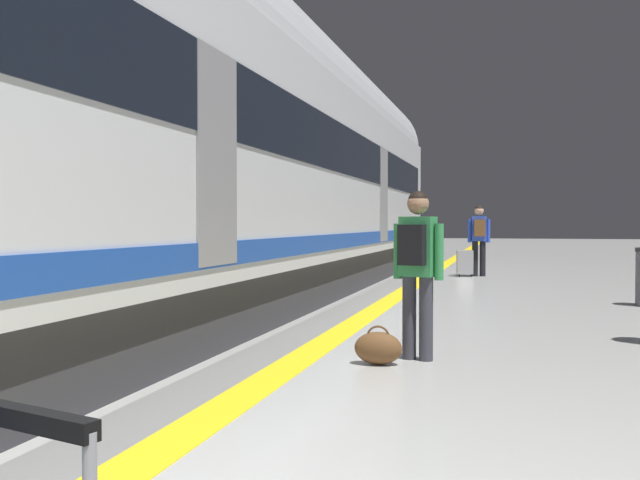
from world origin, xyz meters
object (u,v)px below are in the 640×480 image
Objects in this scene: duffel_bag_near at (378,348)px; suitcase_mid at (465,262)px; high_speed_train at (236,145)px; passenger_mid at (479,234)px; passenger_near at (417,260)px.

duffel_bag_near is 0.70× the size of suitcase_mid.
high_speed_train reaches higher than suitcase_mid.
duffel_bag_near is 11.24m from passenger_mid.
passenger_mid is (0.12, 10.90, 0.07)m from passenger_near.
high_speed_train is 5.40m from duffel_bag_near.
high_speed_train is 42.14× the size of suitcase_mid.
suitcase_mid is (0.12, 11.02, 0.19)m from duffel_bag_near.
passenger_mid is at bearing 65.22° from high_speed_train.
high_speed_train is at bearing 132.29° from passenger_near.
suitcase_mid is (-0.20, 10.72, -0.61)m from passenger_near.
passenger_near is 0.93× the size of passenger_mid.
high_speed_train is at bearing -114.78° from passenger_mid.
passenger_near is (3.25, -3.58, -1.55)m from high_speed_train.
passenger_near is at bearing -47.71° from high_speed_train.
passenger_mid is (3.38, 7.32, -1.48)m from high_speed_train.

